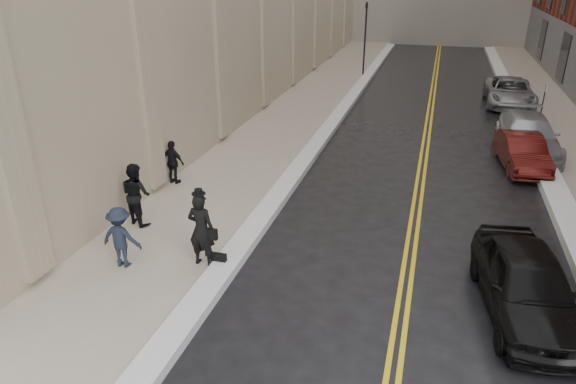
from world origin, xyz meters
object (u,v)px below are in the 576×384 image
Objects in this scene: car_maroon at (522,152)px; pedestrian_c at (173,162)px; pedestrian_main at (201,230)px; pedestrian_a at (136,194)px; car_silver_far at (510,92)px; car_black at (527,284)px; pedestrian_b at (121,237)px; car_silver_near at (527,135)px.

pedestrian_c is at bearing -162.32° from car_maroon.
pedestrian_main is 1.06× the size of pedestrian_a.
car_maroon is 13.86m from pedestrian_main.
car_maroon is 10.77m from car_silver_far.
pedestrian_b is at bearing 177.55° from car_black.
car_maroon is (1.07, 10.14, -0.12)m from car_black.
car_silver_far is 2.70× the size of pedestrian_main.
pedestrian_c is (-12.88, -7.59, 0.15)m from car_silver_near.
pedestrian_main is at bearing 173.88° from pedestrian_a.
pedestrian_c is at bearing -77.10° from pedestrian_b.
car_maroon is 14.91m from pedestrian_a.
pedestrian_c is at bearing -51.06° from pedestrian_main.
pedestrian_c is (-1.38, 5.50, -0.03)m from pedestrian_b.
car_black is 2.28× the size of pedestrian_main.
car_maroon is 13.68m from pedestrian_c.
pedestrian_main reaches higher than car_maroon.
pedestrian_a is at bearing -25.45° from pedestrian_main.
pedestrian_c is at bearing -151.55° from car_silver_near.
pedestrian_c is (-13.00, -16.37, 0.19)m from car_silver_far.
car_maroon is 2.01× the size of pedestrian_main.
pedestrian_a is 1.16× the size of pedestrian_b.
car_black is at bearing -99.01° from car_silver_near.
car_black reaches higher than car_maroon.
pedestrian_a is (-2.95, 1.66, -0.05)m from pedestrian_main.
pedestrian_main reaches higher than car_silver_far.
pedestrian_main is 5.93m from pedestrian_c.
pedestrian_main is at bearing -137.46° from car_maroon.
car_black is 2.90× the size of pedestrian_c.
pedestrian_main reaches higher than pedestrian_b.
pedestrian_c is (-11.40, 4.53, 0.16)m from car_black.
car_silver_near is at bearing -90.70° from car_silver_far.
pedestrian_b is (-11.50, -13.08, 0.19)m from car_silver_near.
pedestrian_b is at bearing 21.61° from pedestrian_main.
car_silver_near reaches higher than car_silver_far.
car_silver_far is at bearing -119.22° from pedestrian_b.
car_maroon is at bearing -126.98° from pedestrian_main.
pedestrian_b is at bearing -141.49° from car_maroon.
car_silver_near is 3.30× the size of pedestrian_b.
pedestrian_b reaches higher than car_silver_near.
pedestrian_b is (0.94, -2.30, -0.13)m from pedestrian_a.
pedestrian_a is (-10.95, 1.34, 0.33)m from car_black.
pedestrian_a is 1.21× the size of pedestrian_c.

